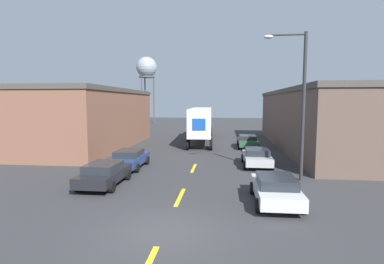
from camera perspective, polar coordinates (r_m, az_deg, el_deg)
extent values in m
plane|color=#333335|center=(11.41, -5.44, -18.42)|extent=(160.00, 160.00, 0.00)
cube|color=yellow|center=(15.11, -2.29, -12.25)|extent=(0.20, 2.81, 0.01)
cube|color=yellow|center=(21.38, 0.31, -6.88)|extent=(0.20, 2.81, 0.01)
cube|color=brown|center=(32.73, -19.16, 2.13)|extent=(8.43, 18.21, 5.61)
cube|color=#4C4742|center=(32.70, -19.33, 7.40)|extent=(8.63, 18.41, 0.40)
cube|color=brown|center=(33.62, 26.85, 1.85)|extent=(12.68, 25.77, 5.53)
cube|color=#4C4742|center=(33.58, 27.08, 6.90)|extent=(12.88, 25.97, 0.40)
cube|color=black|center=(41.98, 2.09, 2.00)|extent=(2.31, 2.89, 2.86)
cube|color=white|center=(34.20, 1.73, 2.17)|extent=(2.84, 12.22, 2.82)
cube|color=#194CA3|center=(28.14, 1.31, 1.41)|extent=(1.27, 0.09, 1.13)
cylinder|color=black|center=(42.43, 3.65, 0.09)|extent=(0.33, 1.06, 1.05)
cylinder|color=black|center=(42.49, 0.54, 0.11)|extent=(0.33, 1.06, 1.05)
cylinder|color=black|center=(41.32, 3.65, -0.06)|extent=(0.33, 1.06, 1.05)
cylinder|color=black|center=(41.38, 0.46, -0.04)|extent=(0.33, 1.06, 1.05)
cylinder|color=black|center=(30.53, 3.63, -2.10)|extent=(0.33, 1.06, 1.05)
cylinder|color=black|center=(30.62, -0.68, -2.06)|extent=(0.33, 1.06, 1.05)
cylinder|color=black|center=(29.15, 3.63, -2.47)|extent=(0.33, 1.06, 1.05)
cylinder|color=black|center=(29.24, -0.89, -2.43)|extent=(0.33, 1.06, 1.05)
cube|color=navy|center=(21.76, -11.79, -5.21)|extent=(1.85, 4.20, 0.56)
cube|color=#23282D|center=(21.56, -11.92, -3.98)|extent=(1.63, 2.19, 0.43)
cylinder|color=black|center=(22.79, -8.54, -5.39)|extent=(0.22, 0.61, 0.61)
cylinder|color=black|center=(23.32, -12.96, -5.21)|extent=(0.22, 0.61, 0.61)
cylinder|color=black|center=(20.33, -10.41, -6.77)|extent=(0.22, 0.61, 0.61)
cylinder|color=black|center=(20.93, -15.31, -6.52)|extent=(0.22, 0.61, 0.61)
cube|color=silver|center=(14.61, 15.62, -10.71)|extent=(1.85, 4.20, 0.56)
cube|color=#23282D|center=(14.36, 15.75, -8.95)|extent=(1.63, 2.19, 0.43)
cylinder|color=black|center=(16.08, 18.13, -10.30)|extent=(0.22, 0.61, 0.61)
cylinder|color=black|center=(15.81, 11.44, -10.41)|extent=(0.22, 0.61, 0.61)
cylinder|color=black|center=(13.66, 20.44, -13.25)|extent=(0.22, 0.61, 0.61)
cylinder|color=black|center=(13.34, 12.48, -13.50)|extent=(0.22, 0.61, 0.61)
cube|color=#2D5B38|center=(31.28, 10.53, -1.88)|extent=(1.85, 4.20, 0.56)
cube|color=#23282D|center=(31.09, 10.56, -1.01)|extent=(1.63, 2.19, 0.43)
cylinder|color=black|center=(32.68, 11.97, -2.09)|extent=(0.22, 0.61, 0.61)
cylinder|color=black|center=(32.55, 8.72, -2.06)|extent=(0.22, 0.61, 0.61)
cylinder|color=black|center=(30.12, 12.46, -2.75)|extent=(0.22, 0.61, 0.61)
cylinder|color=black|center=(29.97, 8.94, -2.73)|extent=(0.22, 0.61, 0.61)
cube|color=black|center=(17.64, -16.33, -7.88)|extent=(1.85, 4.20, 0.56)
cube|color=#23282D|center=(17.42, -16.54, -6.39)|extent=(1.63, 2.19, 0.43)
cylinder|color=black|center=(18.58, -12.09, -7.99)|extent=(0.22, 0.61, 0.61)
cylinder|color=black|center=(19.23, -17.39, -7.65)|extent=(0.22, 0.61, 0.61)
cylinder|color=black|center=(16.21, -15.02, -10.09)|extent=(0.22, 0.61, 0.61)
cylinder|color=black|center=(16.95, -20.95, -9.57)|extent=(0.22, 0.61, 0.61)
cube|color=#B2B2B7|center=(22.51, 12.22, -4.86)|extent=(1.85, 4.20, 0.56)
cube|color=#23282D|center=(22.31, 12.28, -3.66)|extent=(1.63, 2.19, 0.43)
cylinder|color=black|center=(23.95, 14.10, -4.95)|extent=(0.22, 0.61, 0.61)
cylinder|color=black|center=(23.76, 9.65, -4.94)|extent=(0.22, 0.61, 0.61)
cylinder|color=black|center=(21.42, 15.05, -6.23)|extent=(0.22, 0.61, 0.61)
cylinder|color=black|center=(21.21, 10.07, -6.24)|extent=(0.22, 0.61, 0.61)
cylinder|color=#47474C|center=(67.09, -7.25, 6.11)|extent=(0.28, 0.28, 10.40)
cylinder|color=#47474C|center=(69.00, -8.91, 6.07)|extent=(0.28, 0.28, 10.40)
cylinder|color=#47474C|center=(66.36, -9.53, 6.08)|extent=(0.28, 0.28, 10.40)
cylinder|color=#4C4C51|center=(67.70, -8.63, 10.33)|extent=(3.44, 3.44, 0.30)
sphere|color=#939EA8|center=(67.91, -8.65, 12.11)|extent=(4.51, 4.51, 4.51)
cylinder|color=#2D2D30|center=(18.72, 20.45, 4.36)|extent=(0.20, 0.20, 8.68)
cylinder|color=#2D2D30|center=(18.89, 17.68, 17.25)|extent=(2.10, 0.11, 0.11)
ellipsoid|color=silver|center=(18.70, 14.37, 17.15)|extent=(0.56, 0.32, 0.22)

